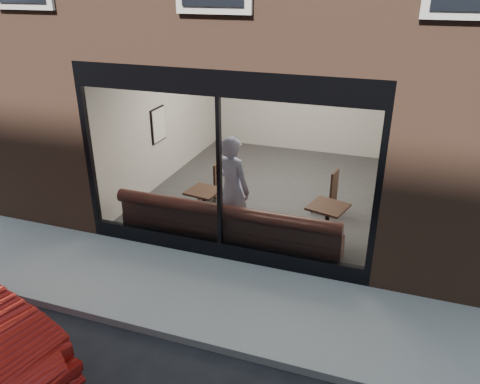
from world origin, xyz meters
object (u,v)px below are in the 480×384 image
(person, at_px, (232,189))
(cafe_chair_left, at_px, (209,192))
(banquette, at_px, (229,235))
(cafe_table_left, at_px, (204,191))
(cafe_chair_right, at_px, (324,202))
(cafe_table_right, at_px, (328,207))

(person, height_order, cafe_chair_left, person)
(person, bearing_deg, banquette, 116.50)
(cafe_table_left, relative_size, cafe_chair_left, 1.25)
(person, distance_m, cafe_chair_right, 2.25)
(banquette, xyz_separation_m, cafe_chair_left, (-1.03, 1.54, 0.01))
(cafe_table_right, bearing_deg, cafe_chair_left, 161.61)
(cafe_chair_left, bearing_deg, cafe_chair_right, -176.88)
(banquette, relative_size, cafe_chair_right, 10.90)
(person, bearing_deg, cafe_chair_left, -34.22)
(cafe_table_left, distance_m, cafe_chair_left, 1.16)
(cafe_table_left, xyz_separation_m, cafe_table_right, (2.33, 0.11, 0.00))
(cafe_table_right, distance_m, cafe_chair_right, 1.36)
(banquette, xyz_separation_m, cafe_table_right, (1.62, 0.66, 0.52))
(cafe_chair_left, bearing_deg, cafe_table_right, 156.29)
(person, bearing_deg, cafe_table_right, -150.46)
(cafe_table_right, bearing_deg, banquette, -157.83)
(cafe_table_left, bearing_deg, banquette, -37.66)
(cafe_table_right, height_order, cafe_chair_right, cafe_table_right)
(banquette, distance_m, person, 0.82)
(banquette, xyz_separation_m, cafe_table_left, (-0.71, 0.55, 0.52))
(cafe_table_right, xyz_separation_m, cafe_chair_right, (-0.26, 1.24, -0.50))
(banquette, distance_m, cafe_chair_right, 2.34)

